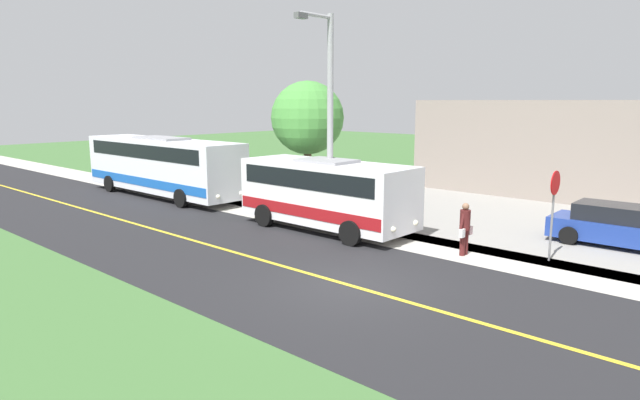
# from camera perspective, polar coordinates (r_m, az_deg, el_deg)

# --- Properties ---
(ground_plane) EXTENTS (120.00, 120.00, 0.00)m
(ground_plane) POSITION_cam_1_polar(r_m,az_deg,el_deg) (15.31, 2.83, -8.79)
(ground_plane) COLOR #3D6633
(road_surface) EXTENTS (8.00, 100.00, 0.01)m
(road_surface) POSITION_cam_1_polar(r_m,az_deg,el_deg) (15.31, 2.83, -8.78)
(road_surface) COLOR black
(road_surface) RESTS_ON ground
(sidewalk) EXTENTS (2.40, 100.00, 0.01)m
(sidewalk) POSITION_cam_1_polar(r_m,az_deg,el_deg) (19.45, 12.64, -4.87)
(sidewalk) COLOR #B2ADA3
(sidewalk) RESTS_ON ground
(parking_lot_surface) EXTENTS (14.00, 36.00, 0.01)m
(parking_lot_surface) POSITION_cam_1_polar(r_m,az_deg,el_deg) (24.91, 27.01, -2.44)
(parking_lot_surface) COLOR gray
(parking_lot_surface) RESTS_ON ground
(road_centre_line) EXTENTS (0.16, 100.00, 0.00)m
(road_centre_line) POSITION_cam_1_polar(r_m,az_deg,el_deg) (15.31, 2.84, -8.76)
(road_centre_line) COLOR gold
(road_centre_line) RESTS_ON ground
(shuttle_bus_front) EXTENTS (2.77, 7.35, 2.78)m
(shuttle_bus_front) POSITION_cam_1_polar(r_m,az_deg,el_deg) (21.34, 0.69, 0.93)
(shuttle_bus_front) COLOR white
(shuttle_bus_front) RESTS_ON ground
(transit_bus_rear) EXTENTS (2.71, 11.30, 3.13)m
(transit_bus_rear) POSITION_cam_1_polar(r_m,az_deg,el_deg) (30.16, -16.07, 3.63)
(transit_bus_rear) COLOR white
(transit_bus_rear) RESTS_ON ground
(pedestrian_with_bags) EXTENTS (0.72, 0.34, 1.74)m
(pedestrian_with_bags) POSITION_cam_1_polar(r_m,az_deg,el_deg) (18.52, 14.81, -2.75)
(pedestrian_with_bags) COLOR #4C1919
(pedestrian_with_bags) RESTS_ON ground
(stop_sign) EXTENTS (0.76, 0.07, 2.88)m
(stop_sign) POSITION_cam_1_polar(r_m,az_deg,el_deg) (18.53, 23.12, 0.01)
(stop_sign) COLOR slate
(stop_sign) RESTS_ON ground
(street_light_pole) EXTENTS (1.97, 0.24, 8.23)m
(street_light_pole) POSITION_cam_1_polar(r_m,az_deg,el_deg) (21.44, 0.85, 9.00)
(street_light_pole) COLOR #9E9EA3
(street_light_pole) RESTS_ON ground
(parked_car_near) EXTENTS (2.10, 4.44, 1.45)m
(parked_car_near) POSITION_cam_1_polar(r_m,az_deg,el_deg) (21.75, 28.48, -2.42)
(parked_car_near) COLOR navy
(parked_car_near) RESTS_ON ground
(tree_curbside) EXTENTS (3.38, 3.38, 5.91)m
(tree_curbside) POSITION_cam_1_polar(r_m,az_deg,el_deg) (25.67, -1.31, 8.48)
(tree_curbside) COLOR #4C3826
(tree_curbside) RESTS_ON ground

